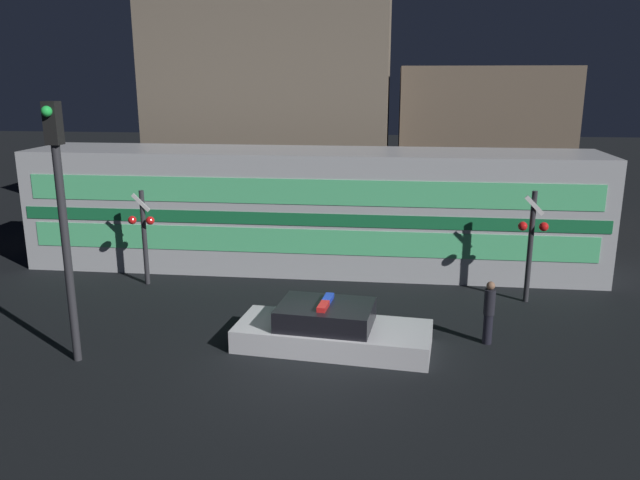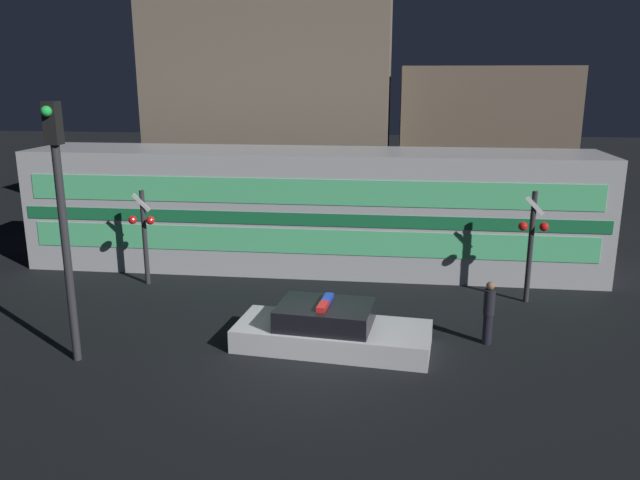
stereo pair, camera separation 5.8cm
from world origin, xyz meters
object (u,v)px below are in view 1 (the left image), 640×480
at_px(traffic_light_corner, 62,210).
at_px(train, 311,209).
at_px(police_car, 331,330).
at_px(pedestrian, 489,312).
at_px(crossing_signal_near, 531,240).

bearing_deg(traffic_light_corner, train, 61.51).
distance_m(train, police_car, 6.96).
relative_size(train, police_car, 3.94).
height_order(pedestrian, traffic_light_corner, traffic_light_corner).
relative_size(train, traffic_light_corner, 3.25).
bearing_deg(crossing_signal_near, traffic_light_corner, -154.83).
distance_m(police_car, traffic_light_corner, 6.69).
distance_m(police_car, pedestrian, 3.87).
relative_size(police_car, pedestrian, 3.03).
bearing_deg(crossing_signal_near, pedestrian, -116.25).
height_order(train, pedestrian, train).
xyz_separation_m(train, pedestrian, (5.17, -5.99, -1.18)).
xyz_separation_m(police_car, crossing_signal_near, (5.34, 3.78, 1.43)).
distance_m(crossing_signal_near, traffic_light_corner, 12.37).
relative_size(crossing_signal_near, traffic_light_corner, 0.56).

